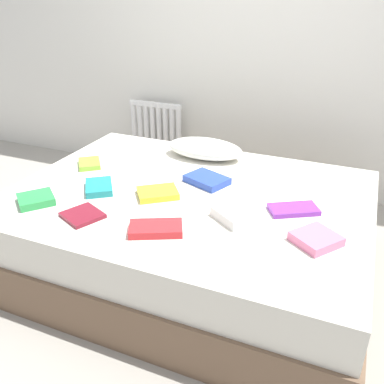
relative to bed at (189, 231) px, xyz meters
name	(u,v)px	position (x,y,z in m)	size (l,w,h in m)	color
ground_plane	(189,265)	(0.00, 0.00, -0.25)	(8.00, 8.00, 0.00)	#9E998E
back_wall	(261,7)	(0.00, 1.35, 1.15)	(6.00, 0.10, 2.80)	silver
bed	(189,231)	(0.00, 0.00, 0.00)	(2.00, 1.50, 0.50)	brown
radiator	(156,133)	(-0.83, 1.20, 0.13)	(0.48, 0.04, 0.54)	white
pillow	(205,149)	(-0.11, 0.53, 0.32)	(0.52, 0.27, 0.12)	white
textbook_red	(156,229)	(0.02, -0.44, 0.27)	(0.25, 0.14, 0.04)	red
textbook_white	(233,215)	(0.32, -0.19, 0.28)	(0.19, 0.15, 0.05)	white
textbook_teal	(99,187)	(-0.48, -0.17, 0.27)	(0.21, 0.14, 0.04)	teal
textbook_pink	(316,239)	(0.73, -0.24, 0.27)	(0.19, 0.18, 0.04)	pink
textbook_lime	(89,164)	(-0.74, 0.11, 0.27)	(0.18, 0.13, 0.03)	#8CC638
textbook_maroon	(83,215)	(-0.38, -0.46, 0.26)	(0.18, 0.17, 0.02)	maroon
textbook_blue	(207,180)	(0.05, 0.16, 0.27)	(0.24, 0.17, 0.04)	#2847B7
textbook_purple	(293,209)	(0.58, 0.01, 0.27)	(0.25, 0.13, 0.03)	purple
textbook_green	(36,199)	(-0.70, -0.43, 0.27)	(0.18, 0.17, 0.04)	green
textbook_yellow	(158,193)	(-0.14, -0.10, 0.27)	(0.21, 0.16, 0.03)	yellow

